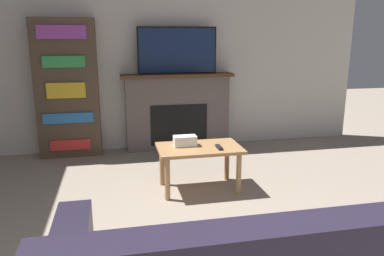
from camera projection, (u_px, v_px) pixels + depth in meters
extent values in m
cube|color=beige|center=(151.00, 46.00, 4.86)|extent=(5.78, 0.06, 2.70)
cube|color=#605651|center=(178.00, 113.00, 5.00)|extent=(1.36, 0.22, 0.97)
cube|color=black|center=(179.00, 125.00, 4.92)|extent=(0.75, 0.01, 0.53)
cube|color=#4C331E|center=(178.00, 75.00, 4.86)|extent=(1.46, 0.28, 0.04)
cube|color=black|center=(177.00, 50.00, 4.78)|extent=(1.02, 0.03, 0.59)
cube|color=#19284C|center=(177.00, 50.00, 4.77)|extent=(0.98, 0.01, 0.56)
cube|color=#A87A4C|center=(199.00, 148.00, 3.62)|extent=(0.81, 0.50, 0.03)
cylinder|color=#A87A4C|center=(167.00, 179.00, 3.43)|extent=(0.05, 0.05, 0.41)
cylinder|color=#A87A4C|center=(239.00, 174.00, 3.56)|extent=(0.05, 0.05, 0.41)
cylinder|color=#A87A4C|center=(162.00, 166.00, 3.79)|extent=(0.05, 0.05, 0.41)
cylinder|color=#A87A4C|center=(227.00, 161.00, 3.92)|extent=(0.05, 0.05, 0.41)
cube|color=white|center=(185.00, 141.00, 3.64)|extent=(0.22, 0.12, 0.10)
cube|color=black|center=(219.00, 147.00, 3.56)|extent=(0.04, 0.15, 0.02)
cube|color=#4C3D2D|center=(67.00, 89.00, 4.61)|extent=(0.75, 0.26, 1.69)
cube|color=red|center=(70.00, 145.00, 4.64)|extent=(0.48, 0.03, 0.13)
cube|color=#2D70B7|center=(68.00, 118.00, 4.56)|extent=(0.59, 0.03, 0.12)
cube|color=gold|center=(66.00, 90.00, 4.48)|extent=(0.45, 0.03, 0.19)
cube|color=green|center=(64.00, 62.00, 4.39)|extent=(0.48, 0.03, 0.13)
cube|color=purple|center=(61.00, 32.00, 4.31)|extent=(0.55, 0.03, 0.16)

